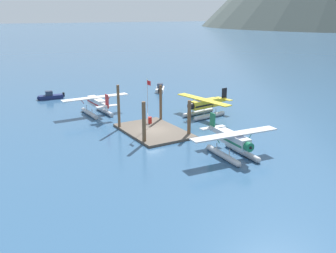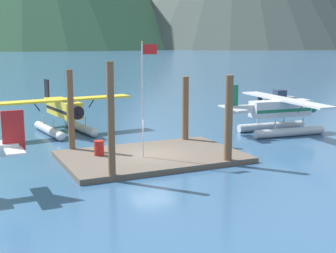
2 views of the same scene
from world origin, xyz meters
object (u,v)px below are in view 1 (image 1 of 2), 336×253
flagpole (148,99)px  boat_white_open_west (160,89)px  seaplane_yellow_bow_left (204,106)px  fuel_drum (150,120)px  seaplane_white_port_aft (97,104)px  seaplane_silver_stbd_fwd (233,142)px  boat_navy_open_sw (50,96)px

flagpole → boat_white_open_west: (-22.23, 14.54, -3.90)m
flagpole → seaplane_yellow_bow_left: size_ratio=0.63×
fuel_drum → seaplane_white_port_aft: bearing=-156.2°
seaplane_silver_stbd_fwd → seaplane_white_port_aft: bearing=-165.5°
flagpole → boat_navy_open_sw: (-26.30, -6.16, -3.90)m
seaplane_silver_stbd_fwd → boat_navy_open_sw: bearing=-165.9°
flagpole → boat_navy_open_sw: bearing=-166.8°
fuel_drum → boat_white_open_west: size_ratio=0.20×
seaplane_white_port_aft → seaplane_yellow_bow_left: 16.42m
fuel_drum → seaplane_yellow_bow_left: 9.31m
flagpole → boat_navy_open_sw: flagpole is taller
seaplane_white_port_aft → seaplane_yellow_bow_left: same height
seaplane_yellow_bow_left → boat_white_open_west: bearing=169.2°
fuel_drum → boat_navy_open_sw: boat_navy_open_sw is taller
seaplane_yellow_bow_left → fuel_drum: bearing=-90.3°
flagpole → seaplane_white_port_aft: size_ratio=0.64×
seaplane_white_port_aft → boat_navy_open_sw: seaplane_white_port_aft is taller
fuel_drum → seaplane_silver_stbd_fwd: bearing=8.2°
seaplane_yellow_bow_left → boat_navy_open_sw: (-24.02, -16.90, -1.09)m
flagpole → seaplane_silver_stbd_fwd: 13.42m
seaplane_white_port_aft → boat_white_open_west: bearing=121.4°
seaplane_silver_stbd_fwd → seaplane_white_port_aft: same height
boat_white_open_west → seaplane_white_port_aft: bearing=-58.6°
boat_navy_open_sw → seaplane_silver_stbd_fwd: bearing=14.1°
flagpole → boat_navy_open_sw: size_ratio=1.36×
seaplane_silver_stbd_fwd → boat_navy_open_sw: size_ratio=2.15×
fuel_drum → seaplane_silver_stbd_fwd: size_ratio=0.08×
fuel_drum → seaplane_yellow_bow_left: size_ratio=0.08×
boat_navy_open_sw → boat_white_open_west: 21.10m
seaplane_white_port_aft → boat_white_open_west: 20.19m
fuel_drum → seaplane_white_port_aft: size_ratio=0.08×
boat_navy_open_sw → boat_white_open_west: (4.07, 20.70, 0.00)m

